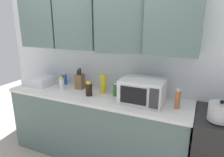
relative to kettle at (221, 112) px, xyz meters
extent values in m
cube|color=white|center=(-1.40, 0.49, 0.30)|extent=(3.25, 0.06, 2.60)
cube|color=slate|center=(-2.28, 0.30, 0.83)|extent=(0.56, 0.33, 0.75)
cube|color=slate|center=(-1.70, 0.30, 0.83)|extent=(0.56, 0.33, 0.75)
cube|color=slate|center=(-1.11, 0.26, 0.83)|extent=(0.64, 0.49, 0.75)
cube|color=slate|center=(-0.52, 0.30, 0.83)|extent=(0.56, 0.33, 0.75)
cube|color=slate|center=(-1.40, 0.16, -0.57)|extent=(2.35, 0.60, 0.86)
cube|color=white|center=(-1.40, 0.16, -0.12)|extent=(2.38, 0.63, 0.04)
cylinder|color=black|center=(0.00, 0.00, -0.09)|extent=(0.18, 0.18, 0.01)
cylinder|color=black|center=(0.00, 0.28, -0.09)|extent=(0.18, 0.18, 0.01)
cylinder|color=#B2B2B7|center=(0.00, 0.00, 0.00)|extent=(0.22, 0.22, 0.17)
sphere|color=black|center=(0.00, 0.00, 0.10)|extent=(0.04, 0.04, 0.04)
cube|color=silver|center=(-0.78, 0.14, 0.04)|extent=(0.48, 0.36, 0.28)
cube|color=black|center=(-0.83, -0.04, 0.04)|extent=(0.29, 0.01, 0.18)
cube|color=#2D2D33|center=(-0.61, -0.04, 0.04)|extent=(0.10, 0.01, 0.21)
cube|color=silver|center=(-2.34, 0.16, -0.04)|extent=(0.38, 0.30, 0.12)
cube|color=brown|center=(-1.71, 0.28, 0.00)|extent=(0.11, 0.13, 0.20)
cylinder|color=black|center=(-1.73, 0.27, 0.13)|extent=(0.02, 0.02, 0.06)
cylinder|color=black|center=(-1.71, 0.27, 0.15)|extent=(0.02, 0.02, 0.09)
cylinder|color=black|center=(-1.68, 0.27, 0.15)|extent=(0.02, 0.02, 0.09)
cylinder|color=black|center=(-1.45, 0.08, -0.02)|extent=(0.08, 0.08, 0.15)
cylinder|color=yellow|center=(-1.45, 0.08, 0.07)|extent=(0.06, 0.06, 0.03)
cylinder|color=white|center=(-1.92, 0.14, -0.02)|extent=(0.07, 0.07, 0.14)
cylinder|color=yellow|center=(-1.92, 0.14, 0.06)|extent=(0.05, 0.05, 0.02)
cylinder|color=#2D56B7|center=(-2.02, 0.35, -0.02)|extent=(0.07, 0.07, 0.15)
cylinder|color=silver|center=(-2.02, 0.35, 0.06)|extent=(0.05, 0.05, 0.03)
cylinder|color=gold|center=(-1.33, 0.24, 0.02)|extent=(0.08, 0.08, 0.23)
cylinder|color=yellow|center=(-1.33, 0.24, 0.14)|extent=(0.06, 0.06, 0.02)
cylinder|color=#386B2D|center=(-1.15, 0.22, -0.02)|extent=(0.06, 0.06, 0.15)
cylinder|color=silver|center=(-1.15, 0.22, 0.06)|extent=(0.04, 0.04, 0.02)
cylinder|color=#BC6638|center=(-0.40, 0.14, 0.00)|extent=(0.06, 0.06, 0.19)
cylinder|color=silver|center=(-0.40, 0.14, 0.11)|extent=(0.04, 0.04, 0.03)
camera|label=1|loc=(-0.20, -1.96, 0.81)|focal=32.45mm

